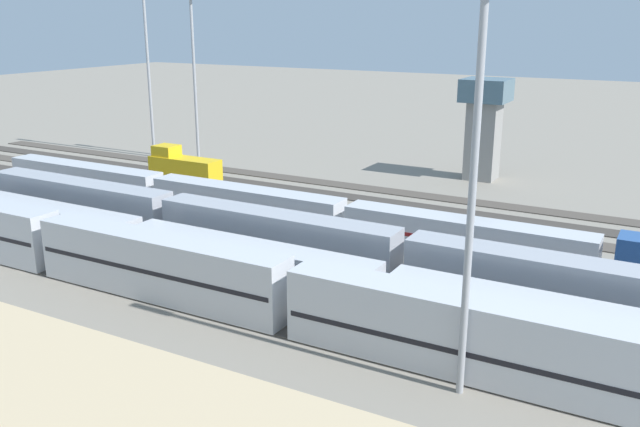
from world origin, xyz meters
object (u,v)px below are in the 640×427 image
object	(u,v)px
light_mast_2	(146,30)
light_mast_1	(477,127)
train_on_track_4	(326,217)
train_on_track_6	(275,240)
control_tower	(484,121)
train_on_track_7	(137,242)
light_mast_0	(193,52)
train_on_track_2	(183,169)
train_on_track_8	(159,267)

from	to	relation	value
light_mast_2	light_mast_1	bearing A→B (deg)	145.24
train_on_track_4	light_mast_1	distance (m)	33.50
train_on_track_6	control_tower	size ratio (longest dim) A/B	5.26
train_on_track_4	light_mast_2	world-z (taller)	light_mast_2
light_mast_2	train_on_track_7	bearing A→B (deg)	130.64
train_on_track_7	control_tower	size ratio (longest dim) A/B	7.04
light_mast_0	light_mast_2	world-z (taller)	light_mast_2
train_on_track_6	train_on_track_2	size ratio (longest dim) A/B	7.14
train_on_track_4	train_on_track_2	bearing A→B (deg)	-20.43
train_on_track_7	train_on_track_6	bearing A→B (deg)	-156.52
train_on_track_2	light_mast_1	distance (m)	59.27
train_on_track_4	light_mast_2	distance (m)	52.05
train_on_track_6	train_on_track_4	bearing A→B (deg)	-88.31
train_on_track_4	train_on_track_8	distance (m)	20.42
train_on_track_4	train_on_track_7	world-z (taller)	train_on_track_4
control_tower	light_mast_1	bearing A→B (deg)	104.95
train_on_track_8	train_on_track_2	size ratio (longest dim) A/B	11.98
light_mast_0	light_mast_2	size ratio (longest dim) A/B	0.82
train_on_track_8	light_mast_1	xyz separation A→B (m)	(-25.11, 2.16, 13.24)
train_on_track_6	light_mast_2	xyz separation A→B (m)	(43.81, -32.63, 16.89)
train_on_track_7	light_mast_2	size ratio (longest dim) A/B	3.07
train_on_track_2	light_mast_1	bearing A→B (deg)	146.11
train_on_track_4	train_on_track_8	world-z (taller)	train_on_track_8
train_on_track_6	light_mast_1	world-z (taller)	light_mast_1
train_on_track_4	light_mast_0	distance (m)	45.27
train_on_track_4	train_on_track_6	xyz separation A→B (m)	(-0.30, 10.00, 0.51)
train_on_track_7	train_on_track_4	bearing A→B (deg)	-126.78
train_on_track_7	control_tower	world-z (taller)	control_tower
light_mast_2	train_on_track_6	bearing A→B (deg)	143.32
train_on_track_8	train_on_track_6	size ratio (longest dim) A/B	1.68
train_on_track_6	control_tower	distance (m)	43.46
light_mast_2	train_on_track_8	bearing A→B (deg)	132.77
train_on_track_2	train_on_track_6	bearing A→B (deg)	143.61
train_on_track_8	light_mast_1	bearing A→B (deg)	175.09
train_on_track_8	light_mast_0	size ratio (longest dim) A/B	4.69
train_on_track_8	control_tower	xyz separation A→B (m)	(-10.46, -52.70, 5.33)
light_mast_2	control_tower	bearing A→B (deg)	-168.59
light_mast_1	train_on_track_2	bearing A→B (deg)	-33.89
train_on_track_2	train_on_track_8	bearing A→B (deg)	127.19
train_on_track_4	control_tower	size ratio (longest dim) A/B	6.67
train_on_track_6	train_on_track_2	distance (m)	33.71
train_on_track_4	control_tower	xyz separation A→B (m)	(-6.38, -32.70, 5.85)
light_mast_0	light_mast_2	bearing A→B (deg)	9.47
train_on_track_7	light_mast_1	xyz separation A→B (m)	(-32.24, 7.16, 13.83)
light_mast_1	light_mast_2	size ratio (longest dim) A/B	0.79
train_on_track_8	train_on_track_6	distance (m)	10.92
light_mast_0	light_mast_1	xyz separation A→B (m)	(-56.67, 46.10, -0.57)
train_on_track_4	light_mast_0	xyz separation A→B (m)	(35.64, -23.95, 14.33)
train_on_track_2	light_mast_1	size ratio (longest dim) A/B	0.41
train_on_track_6	light_mast_0	size ratio (longest dim) A/B	2.80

